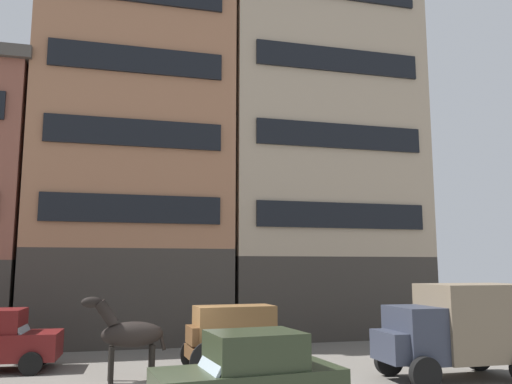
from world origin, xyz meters
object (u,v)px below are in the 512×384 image
draft_horse (129,334)px  sedan_light (249,380)px  cargo_wagon (233,335)px  delivery_truck_near (457,327)px  fire_hydrant_curbside (261,340)px

draft_horse → sedan_light: draft_horse is taller
cargo_wagon → sedan_light: size_ratio=0.78×
cargo_wagon → delivery_truck_near: 6.41m
sedan_light → fire_hydrant_curbside: size_ratio=4.65×
cargo_wagon → fire_hydrant_curbside: 4.46m
sedan_light → fire_hydrant_curbside: sedan_light is taller
cargo_wagon → fire_hydrant_curbside: bearing=64.3°
delivery_truck_near → fire_hydrant_curbside: size_ratio=5.24×
delivery_truck_near → fire_hydrant_curbside: 7.40m
draft_horse → delivery_truck_near: 9.24m
draft_horse → sedan_light: bearing=-65.2°
cargo_wagon → draft_horse: draft_horse is taller
draft_horse → fire_hydrant_curbside: bearing=39.2°
cargo_wagon → draft_horse: (-2.95, -0.00, 0.12)m
cargo_wagon → draft_horse: bearing=-179.9°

